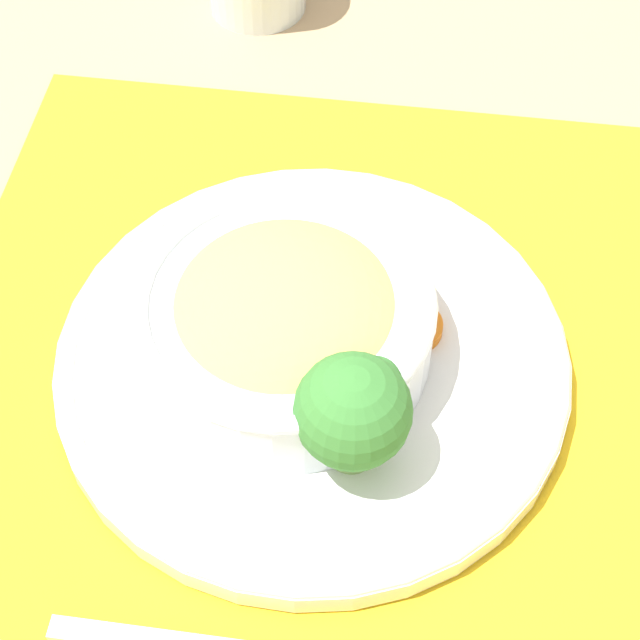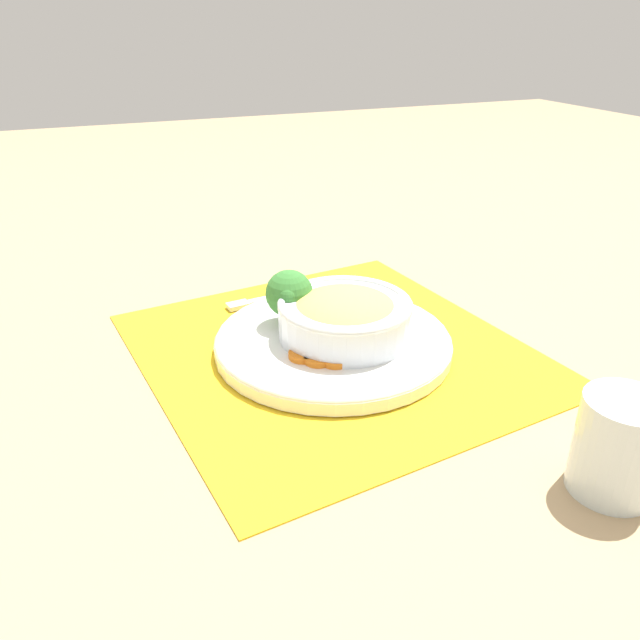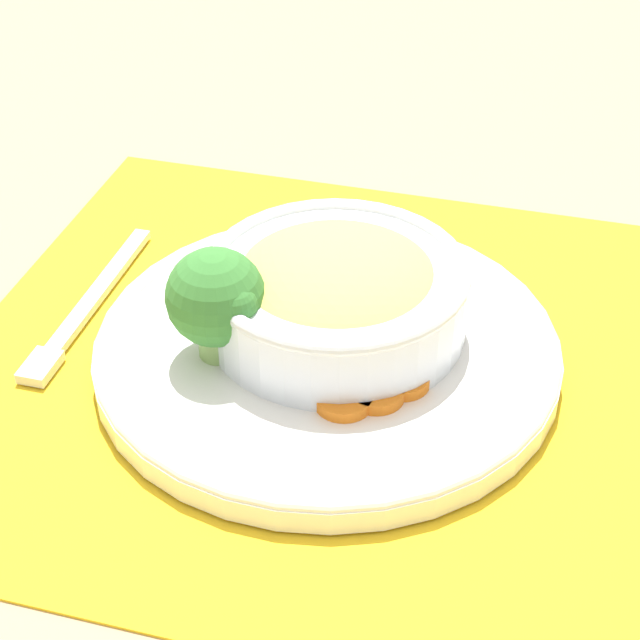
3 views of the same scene
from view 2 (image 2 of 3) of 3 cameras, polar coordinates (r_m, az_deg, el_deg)
The scene contains 11 objects.
ground_plane at distance 0.82m, azimuth 1.19°, elevation -2.89°, with size 4.00×4.00×0.00m, color tan.
placemat at distance 0.82m, azimuth 1.19°, elevation -2.76°, with size 0.54×0.52×0.00m.
plate at distance 0.81m, azimuth 1.20°, elevation -1.94°, with size 0.31×0.31×0.02m.
bowl at distance 0.80m, azimuth 2.25°, elevation 0.49°, with size 0.17×0.17×0.06m.
broccoli_floret at distance 0.83m, azimuth -2.84°, elevation 2.36°, with size 0.06×0.06×0.08m.
carrot_slice_near at distance 0.76m, azimuth -1.56°, elevation -3.18°, with size 0.04×0.04×0.01m.
carrot_slice_middle at distance 0.75m, azimuth -0.16°, elevation -3.54°, with size 0.04×0.04×0.01m.
carrot_slice_far at distance 0.75m, azimuth 1.42°, elevation -3.65°, with size 0.04×0.04×0.01m.
carrot_slice_extra at distance 0.76m, azimuth 2.97°, elevation -3.50°, with size 0.04×0.04×0.01m.
water_glass at distance 0.64m, azimuth 25.52°, elevation -10.75°, with size 0.08×0.08×0.10m.
fork at distance 0.96m, azimuth -4.39°, elevation 2.04°, with size 0.04×0.18×0.01m.
Camera 2 is at (-0.65, 0.29, 0.40)m, focal length 35.00 mm.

